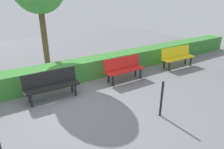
{
  "coord_description": "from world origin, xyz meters",
  "views": [
    {
      "loc": [
        1.67,
        4.79,
        3.07
      ],
      "look_at": [
        -1.63,
        -0.39,
        0.55
      ],
      "focal_mm": 32.38,
      "sensor_mm": 36.0,
      "label": 1
    }
  ],
  "objects": [
    {
      "name": "bench_red",
      "position": [
        -2.44,
        -0.85,
        0.48
      ],
      "size": [
        1.54,
        0.47,
        0.86
      ],
      "rotation": [
        0.0,
        0.0,
        -0.0
      ],
      "color": "red",
      "rests_on": "ground_plane"
    },
    {
      "name": "hedge_row",
      "position": [
        -1.22,
        -1.81,
        0.36
      ],
      "size": [
        16.94,
        0.73,
        0.72
      ],
      "primitive_type": "cube",
      "color": "#387F33",
      "rests_on": "ground_plane"
    },
    {
      "name": "ground_plane",
      "position": [
        0.0,
        0.0,
        0.0
      ],
      "size": [
        20.94,
        20.94,
        0.0
      ],
      "primitive_type": "plane",
      "color": "slate"
    },
    {
      "name": "railing_post_mid",
      "position": [
        -1.88,
        1.61,
        0.5
      ],
      "size": [
        0.06,
        0.06,
        1.0
      ],
      "primitive_type": "cylinder",
      "color": "black",
      "rests_on": "ground_plane"
    },
    {
      "name": "bench_black",
      "position": [
        0.24,
        -0.89,
        0.48
      ],
      "size": [
        1.64,
        0.51,
        0.86
      ],
      "rotation": [
        0.0,
        0.0,
        -0.03
      ],
      "color": "black",
      "rests_on": "ground_plane"
    },
    {
      "name": "bench_yellow",
      "position": [
        -5.25,
        -0.79,
        0.48
      ],
      "size": [
        1.63,
        0.54,
        0.86
      ],
      "rotation": [
        0.0,
        0.0,
        -0.05
      ],
      "color": "yellow",
      "rests_on": "ground_plane"
    }
  ]
}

